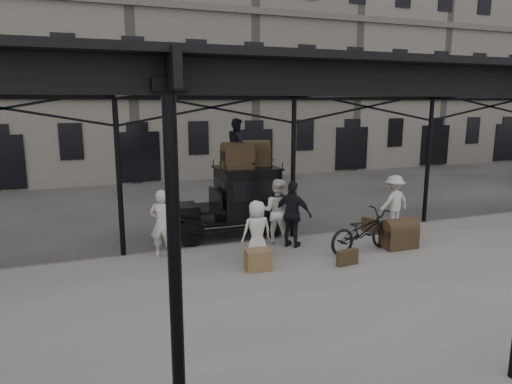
# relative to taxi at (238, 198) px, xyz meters

# --- Properties ---
(ground) EXTENTS (120.00, 120.00, 0.00)m
(ground) POSITION_rel_taxi_xyz_m (1.35, -3.23, -1.20)
(ground) COLOR #383533
(ground) RESTS_ON ground
(platform) EXTENTS (28.00, 8.00, 0.15)m
(platform) POSITION_rel_taxi_xyz_m (1.35, -5.23, -1.13)
(platform) COLOR slate
(platform) RESTS_ON ground
(canopy) EXTENTS (22.50, 9.00, 4.74)m
(canopy) POSITION_rel_taxi_xyz_m (1.35, -4.95, 3.39)
(canopy) COLOR black
(canopy) RESTS_ON ground
(building_frontage) EXTENTS (64.00, 8.00, 14.00)m
(building_frontage) POSITION_rel_taxi_xyz_m (1.35, 14.77, 5.80)
(building_frontage) COLOR slate
(building_frontage) RESTS_ON ground
(taxi) EXTENTS (3.65, 1.55, 2.18)m
(taxi) POSITION_rel_taxi_xyz_m (0.00, 0.00, 0.00)
(taxi) COLOR black
(taxi) RESTS_ON ground
(porter_left) EXTENTS (0.78, 0.67, 1.82)m
(porter_left) POSITION_rel_taxi_xyz_m (-2.67, -1.77, -0.14)
(porter_left) COLOR beige
(porter_left) RESTS_ON platform
(porter_midleft) EXTENTS (1.16, 1.12, 1.89)m
(porter_midleft) POSITION_rel_taxi_xyz_m (0.67, -1.63, -0.11)
(porter_midleft) COLOR silver
(porter_midleft) RESTS_ON platform
(porter_centre) EXTENTS (0.79, 0.52, 1.59)m
(porter_centre) POSITION_rel_taxi_xyz_m (-0.44, -2.90, -0.26)
(porter_centre) COLOR beige
(porter_centre) RESTS_ON platform
(porter_official) EXTENTS (1.09, 1.13, 1.89)m
(porter_official) POSITION_rel_taxi_xyz_m (0.91, -2.17, -0.11)
(porter_official) COLOR black
(porter_official) RESTS_ON platform
(porter_right) EXTENTS (1.21, 0.80, 1.75)m
(porter_right) POSITION_rel_taxi_xyz_m (4.79, -1.57, -0.18)
(porter_right) COLOR beige
(porter_right) RESTS_ON platform
(bicycle) EXTENTS (2.31, 1.13, 1.16)m
(bicycle) POSITION_rel_taxi_xyz_m (2.54, -3.23, -0.47)
(bicycle) COLOR black
(bicycle) RESTS_ON platform
(porter_roof) EXTENTS (0.72, 0.85, 1.54)m
(porter_roof) POSITION_rel_taxi_xyz_m (-0.03, -0.10, 1.75)
(porter_roof) COLOR black
(porter_roof) RESTS_ON taxi
(steamer_trunk_roof_near) EXTENTS (0.95, 0.59, 0.69)m
(steamer_trunk_roof_near) POSITION_rel_taxi_xyz_m (-0.08, -0.25, 1.32)
(steamer_trunk_roof_near) COLOR #3F311D
(steamer_trunk_roof_near) RESTS_ON taxi
(steamer_trunk_roof_far) EXTENTS (1.04, 0.78, 0.69)m
(steamer_trunk_roof_far) POSITION_rel_taxi_xyz_m (0.67, 0.20, 1.32)
(steamer_trunk_roof_far) COLOR #3F311D
(steamer_trunk_roof_far) RESTS_ON taxi
(steamer_trunk_platform) EXTENTS (0.97, 0.60, 0.70)m
(steamer_trunk_platform) POSITION_rel_taxi_xyz_m (3.68, -3.31, -0.70)
(steamer_trunk_platform) COLOR #3F311D
(steamer_trunk_platform) RESTS_ON platform
(wicker_hamper) EXTENTS (0.64, 0.51, 0.50)m
(wicker_hamper) POSITION_rel_taxi_xyz_m (-0.65, -3.51, -0.80)
(wicker_hamper) COLOR olive
(wicker_hamper) RESTS_ON platform
(suitcase_upright) EXTENTS (0.34, 0.62, 0.45)m
(suitcase_upright) POSITION_rel_taxi_xyz_m (3.84, -1.71, -0.83)
(suitcase_upright) COLOR #3F311D
(suitcase_upright) RESTS_ON platform
(suitcase_flat) EXTENTS (0.61, 0.23, 0.40)m
(suitcase_flat) POSITION_rel_taxi_xyz_m (1.57, -4.02, -0.85)
(suitcase_flat) COLOR #3F311D
(suitcase_flat) RESTS_ON platform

